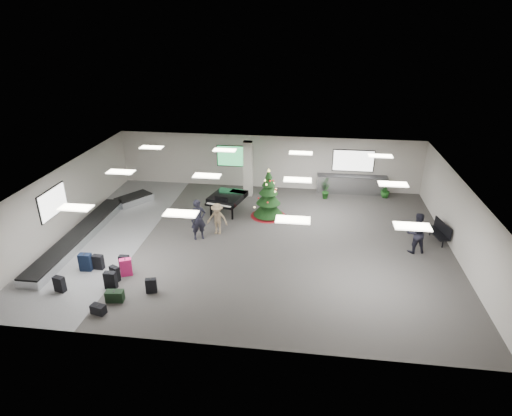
# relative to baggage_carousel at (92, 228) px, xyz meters

# --- Properties ---
(ground) EXTENTS (18.00, 18.00, 0.00)m
(ground) POSITION_rel_baggage_carousel_xyz_m (7.84, 0.08, -0.21)
(ground) COLOR #363331
(ground) RESTS_ON ground
(room_envelope) EXTENTS (18.02, 14.02, 3.21)m
(room_envelope) POSITION_rel_baggage_carousel_xyz_m (7.46, 0.75, 2.12)
(room_envelope) COLOR beige
(room_envelope) RESTS_ON ground
(baggage_carousel) EXTENTS (2.28, 9.71, 0.43)m
(baggage_carousel) POSITION_rel_baggage_carousel_xyz_m (0.00, 0.00, 0.00)
(baggage_carousel) COLOR silver
(baggage_carousel) RESTS_ON ground
(service_counter) EXTENTS (4.05, 0.65, 1.08)m
(service_counter) POSITION_rel_baggage_carousel_xyz_m (12.84, 6.73, 0.33)
(service_counter) COLOR silver
(service_counter) RESTS_ON ground
(suitcase_0) EXTENTS (0.46, 0.26, 0.72)m
(suitcase_0) POSITION_rel_baggage_carousel_xyz_m (2.99, -4.35, 0.14)
(suitcase_0) COLOR black
(suitcase_0) RESTS_ON ground
(suitcase_1) EXTENTS (0.45, 0.37, 0.64)m
(suitcase_1) POSITION_rel_baggage_carousel_xyz_m (2.92, -3.82, 0.10)
(suitcase_1) COLOR black
(suitcase_1) RESTS_ON ground
(pink_suitcase) EXTENTS (0.53, 0.43, 0.75)m
(pink_suitcase) POSITION_rel_baggage_carousel_xyz_m (3.21, -3.40, 0.15)
(pink_suitcase) COLOR #D51B62
(pink_suitcase) RESTS_ON ground
(suitcase_3) EXTENTS (0.41, 0.24, 0.63)m
(suitcase_3) POSITION_rel_baggage_carousel_xyz_m (2.94, -2.96, 0.09)
(suitcase_3) COLOR black
(suitcase_3) RESTS_ON ground
(navy_suitcase) EXTENTS (0.51, 0.31, 0.78)m
(navy_suitcase) POSITION_rel_baggage_carousel_xyz_m (1.42, -3.27, 0.17)
(navy_suitcase) COLOR black
(navy_suitcase) RESTS_ON ground
(suitcase_5) EXTENTS (0.46, 0.32, 0.65)m
(suitcase_5) POSITION_rel_baggage_carousel_xyz_m (1.16, -4.80, 0.10)
(suitcase_5) COLOR black
(suitcase_5) RESTS_ON ground
(green_duffel) EXTENTS (0.68, 0.40, 0.45)m
(green_duffel) POSITION_rel_baggage_carousel_xyz_m (3.49, -5.12, 0.00)
(green_duffel) COLOR black
(green_duffel) RESTS_ON ground
(suitcase_7) EXTENTS (0.44, 0.30, 0.61)m
(suitcase_7) POSITION_rel_baggage_carousel_xyz_m (4.62, -4.42, 0.08)
(suitcase_7) COLOR black
(suitcase_7) RESTS_ON ground
(suitcase_8) EXTENTS (0.44, 0.27, 0.65)m
(suitcase_8) POSITION_rel_baggage_carousel_xyz_m (1.87, -3.10, 0.10)
(suitcase_8) COLOR black
(suitcase_8) RESTS_ON ground
(black_duffel) EXTENTS (0.57, 0.40, 0.36)m
(black_duffel) POSITION_rel_baggage_carousel_xyz_m (3.21, -5.88, -0.04)
(black_duffel) COLOR black
(black_duffel) RESTS_ON ground
(christmas_tree) EXTENTS (1.85, 1.85, 2.64)m
(christmas_tree) POSITION_rel_baggage_carousel_xyz_m (8.30, 2.93, 0.69)
(christmas_tree) COLOR maroon
(christmas_tree) RESTS_ON ground
(grand_piano) EXTENTS (2.00, 2.35, 1.16)m
(grand_piano) POSITION_rel_baggage_carousel_xyz_m (6.08, 3.07, 0.62)
(grand_piano) COLOR black
(grand_piano) RESTS_ON ground
(bench) EXTENTS (0.84, 1.58, 0.95)m
(bench) POSITION_rel_baggage_carousel_xyz_m (16.44, 1.18, 0.32)
(bench) COLOR black
(bench) RESTS_ON ground
(traveler_a) EXTENTS (0.85, 0.75, 1.95)m
(traveler_a) POSITION_rel_baggage_carousel_xyz_m (5.34, 0.03, 0.76)
(traveler_a) COLOR black
(traveler_a) RESTS_ON ground
(traveler_b) EXTENTS (1.05, 0.65, 1.56)m
(traveler_b) POSITION_rel_baggage_carousel_xyz_m (6.10, 0.63, 0.57)
(traveler_b) COLOR #947B5B
(traveler_b) RESTS_ON ground
(traveler_bench) EXTENTS (1.05, 0.90, 1.87)m
(traveler_bench) POSITION_rel_baggage_carousel_xyz_m (15.10, 0.04, 0.72)
(traveler_bench) COLOR black
(traveler_bench) RESTS_ON ground
(potted_plant_left) EXTENTS (0.62, 0.62, 0.88)m
(potted_plant_left) POSITION_rel_baggage_carousel_xyz_m (11.34, 5.72, 0.23)
(potted_plant_left) COLOR #174716
(potted_plant_left) RESTS_ON ground
(potted_plant_right) EXTENTS (0.61, 0.61, 0.88)m
(potted_plant_right) POSITION_rel_baggage_carousel_xyz_m (14.75, 6.31, 0.23)
(potted_plant_right) COLOR #174716
(potted_plant_right) RESTS_ON ground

